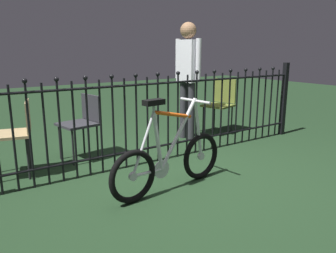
{
  "coord_description": "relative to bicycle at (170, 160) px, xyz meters",
  "views": [
    {
      "loc": [
        -2.11,
        -2.64,
        1.36
      ],
      "look_at": [
        -0.19,
        0.2,
        0.55
      ],
      "focal_mm": 35.86,
      "sensor_mm": 36.0,
      "label": 1
    }
  ],
  "objects": [
    {
      "name": "bicycle",
      "position": [
        0.0,
        0.0,
        0.0
      ],
      "size": [
        1.36,
        0.4,
        0.91
      ],
      "color": "black",
      "rests_on": "ground"
    },
    {
      "name": "iron_fence",
      "position": [
        0.33,
        0.79,
        0.27
      ],
      "size": [
        4.76,
        0.07,
        1.14
      ],
      "color": "black",
      "rests_on": "ground"
    },
    {
      "name": "chair_charcoal",
      "position": [
        -0.34,
        1.4,
        0.19
      ],
      "size": [
        0.48,
        0.48,
        0.79
      ],
      "color": "black",
      "rests_on": "ground"
    },
    {
      "name": "person_visitor",
      "position": [
        1.3,
        1.43,
        0.73
      ],
      "size": [
        0.23,
        0.47,
        1.72
      ],
      "color": "#2D2D33",
      "rests_on": "ground"
    },
    {
      "name": "ground_plane",
      "position": [
        0.37,
        0.1,
        -0.3
      ],
      "size": [
        20.0,
        20.0,
        0.0
      ],
      "primitive_type": "plane",
      "color": "#1D361E"
    },
    {
      "name": "chair_olive",
      "position": [
        2.01,
        1.46,
        0.22
      ],
      "size": [
        0.52,
        0.52,
        0.87
      ],
      "color": "black",
      "rests_on": "ground"
    },
    {
      "name": "chair_tan",
      "position": [
        -1.13,
        1.23,
        0.21
      ],
      "size": [
        0.5,
        0.5,
        0.81
      ],
      "color": "black",
      "rests_on": "ground"
    }
  ]
}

